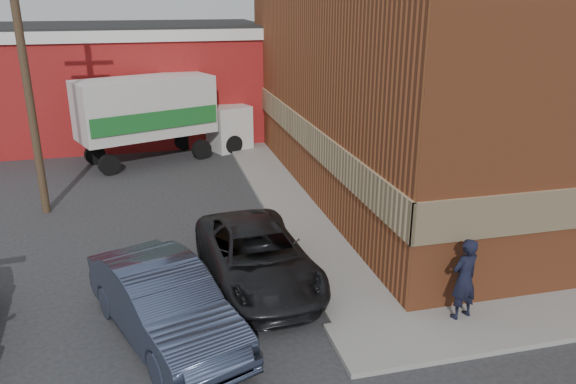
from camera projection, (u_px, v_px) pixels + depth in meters
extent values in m
plane|color=#28282B|center=(344.00, 325.00, 12.51)|extent=(90.00, 90.00, 0.00)
cube|color=brown|center=(482.00, 64.00, 21.19)|extent=(14.00, 18.00, 9.00)
cube|color=tan|center=(302.00, 131.00, 20.31)|extent=(0.08, 18.16, 1.00)
cube|color=gray|center=(279.00, 191.00, 20.86)|extent=(1.80, 18.00, 0.12)
cube|color=maroon|center=(104.00, 87.00, 28.60)|extent=(16.00, 8.00, 5.00)
cube|color=silver|center=(98.00, 31.00, 27.69)|extent=(16.30, 8.30, 0.50)
cube|color=black|center=(97.00, 25.00, 27.59)|extent=(16.00, 8.00, 0.10)
cylinder|color=#4A3925|center=(26.00, 78.00, 17.53)|extent=(0.26, 0.26, 9.00)
imported|color=black|center=(464.00, 279.00, 12.33)|extent=(0.79, 0.62, 1.90)
imported|color=#323B53|center=(165.00, 303.00, 11.81)|extent=(3.44, 5.31, 1.65)
imported|color=black|center=(257.00, 256.00, 14.15)|extent=(2.78, 5.46, 1.48)
cube|color=silver|center=(145.00, 107.00, 23.99)|extent=(6.13, 4.17, 2.47)
cube|color=#1C6A2A|center=(156.00, 120.00, 23.23)|extent=(5.14, 1.99, 0.76)
cube|color=silver|center=(223.00, 127.00, 26.45)|extent=(2.34, 2.56, 2.09)
cylinder|color=black|center=(109.00, 165.00, 22.80)|extent=(0.90, 0.57, 0.85)
cylinder|color=black|center=(95.00, 155.00, 24.26)|extent=(0.90, 0.57, 0.85)
cylinder|color=black|center=(202.00, 149.00, 25.05)|extent=(0.90, 0.57, 0.85)
cylinder|color=black|center=(183.00, 141.00, 26.52)|extent=(0.90, 0.57, 0.85)
cylinder|color=black|center=(233.00, 144.00, 25.93)|extent=(0.90, 0.57, 0.85)
cylinder|color=black|center=(214.00, 136.00, 27.39)|extent=(0.90, 0.57, 0.85)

